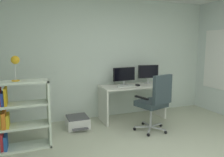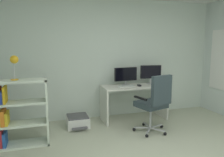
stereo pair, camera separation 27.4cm
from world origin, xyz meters
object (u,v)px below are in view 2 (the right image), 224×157
Objects in this scene: monitor_secondary at (151,73)px; bookshelf at (8,115)px; monitor_main at (126,75)px; printer at (78,121)px; computer_mouse at (139,85)px; office_chair at (155,101)px; desk at (134,95)px; desk_lamp at (14,62)px; keyboard at (127,86)px.

bookshelf is at bearing -165.49° from monitor_secondary.
monitor_main reaches higher than printer.
computer_mouse is at bearing -151.97° from monitor_secondary.
printer is (-1.66, -0.18, -0.88)m from monitor_secondary.
office_chair is (0.21, -0.91, -0.35)m from monitor_main.
desk is 0.46m from monitor_main.
monitor_secondary is 2.94m from bookshelf.
monitor_secondary is 0.47m from computer_mouse.
office_chair is 2.86× the size of desk_lamp.
office_chair reaches higher than printer.
office_chair is at bearing -86.16° from desk.
printer is (-1.23, -0.09, -0.43)m from desk.
monitor_secondary is 0.43× the size of office_chair.
monitor_main reaches higher than computer_mouse.
bookshelf is (-2.44, 0.18, -0.09)m from office_chair.
monitor_secondary is at bearing 6.22° from printer.
desk_lamp reaches higher than monitor_main.
monitor_secondary is 1.38× the size of keyboard.
desk_lamp reaches higher than office_chair.
monitor_secondary is 0.90× the size of printer.
monitor_main is 1.36× the size of desk_lamp.
computer_mouse is (0.07, -0.10, 0.22)m from desk.
computer_mouse is 0.09× the size of bookshelf.
desk is 2.46m from desk_lamp.
monitor_main is at bearing 75.79° from keyboard.
computer_mouse is at bearing -0.46° from printer.
monitor_secondary reaches higher than desk.
office_chair is (-0.02, -0.72, -0.15)m from computer_mouse.
monitor_main is 1.38m from printer.
keyboard is 0.28m from computer_mouse.
desk_lamp is (-2.04, -0.54, 0.60)m from keyboard.
desk is at bearing 128.97° from computer_mouse.
bookshelf is at bearing 175.66° from office_chair.
desk is 3.62× the size of desk_lamp.
keyboard is 1.21m from printer.
monitor_secondary reaches higher than keyboard.
bookshelf is (-2.81, -0.73, -0.46)m from monitor_secondary.
computer_mouse is 1.45m from printer.
monitor_main is 1.00m from office_chair.
office_chair reaches higher than bookshelf.
monitor_main is at bearing 18.11° from bookshelf.
keyboard is at bearing 14.02° from bookshelf.
desk_lamp is (-2.29, 0.18, 0.74)m from office_chair.
monitor_secondary is at bearing 29.65° from computer_mouse.
monitor_secondary is at bearing 67.53° from office_chair.
monitor_secondary reaches higher than bookshelf.
office_chair is at bearing -70.15° from keyboard.
bookshelf is at bearing 179.77° from desk_lamp.
bookshelf is 1.34m from printer.
computer_mouse is at bearing -0.95° from keyboard.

